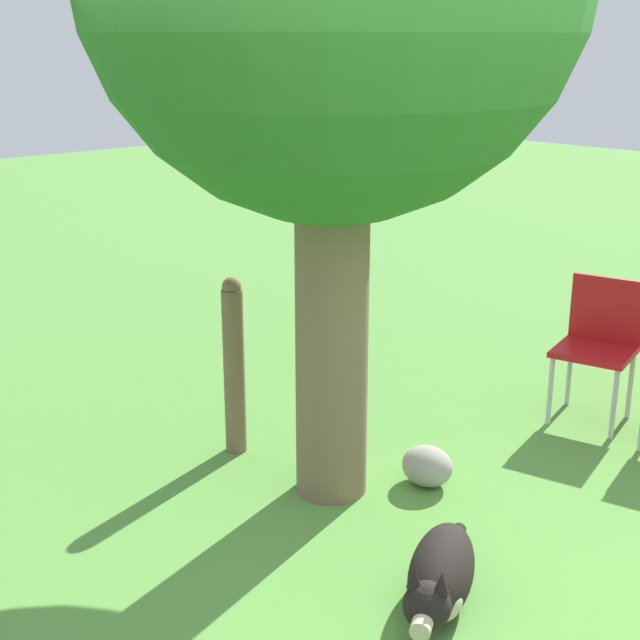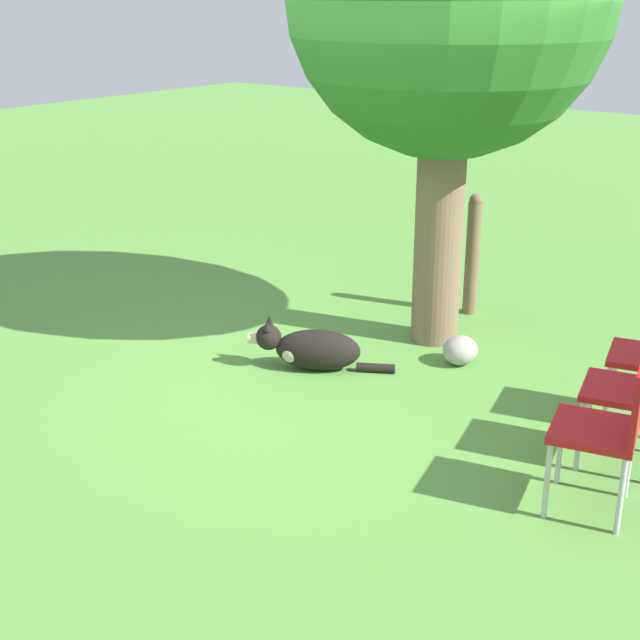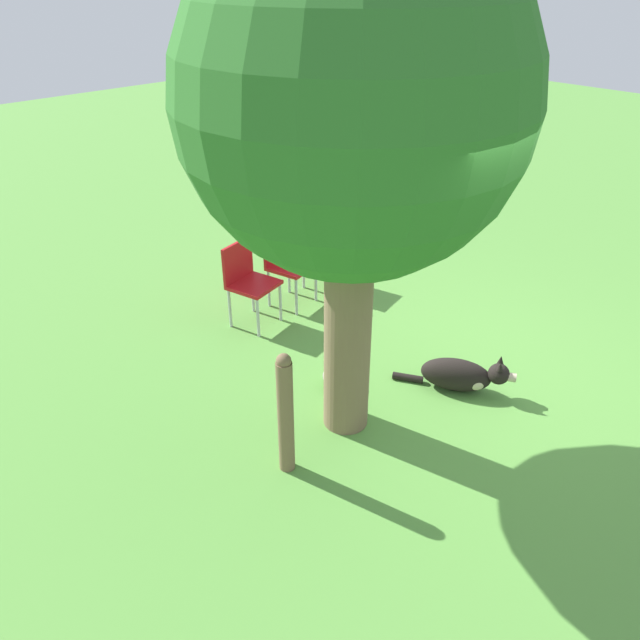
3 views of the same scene
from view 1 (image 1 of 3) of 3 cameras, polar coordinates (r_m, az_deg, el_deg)
The scene contains 5 objects.
ground_plane at distance 4.13m, azimuth 8.83°, elevation -15.51°, with size 30.00×30.00×0.00m, color #56933D.
dog at distance 3.78m, azimuth 7.65°, elevation -16.04°, with size 0.95×0.61×0.38m.
fence_post at distance 4.95m, azimuth -5.53°, elevation -2.91°, with size 0.12×0.12×1.02m.
red_chair_2 at distance 5.63m, azimuth 17.43°, elevation -1.12°, with size 0.51×0.53×0.87m.
garden_rock at distance 4.75m, azimuth 6.87°, elevation -9.26°, with size 0.25×0.28×0.21m.
Camera 1 is at (-2.79, -2.06, 2.24)m, focal length 50.00 mm.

